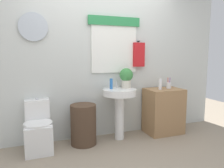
{
  "coord_description": "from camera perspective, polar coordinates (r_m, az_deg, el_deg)",
  "views": [
    {
      "loc": [
        -1.02,
        -2.18,
        1.34
      ],
      "look_at": [
        0.08,
        0.8,
        0.9
      ],
      "focal_mm": 34.13,
      "sensor_mm": 36.0,
      "label": 1
    }
  ],
  "objects": [
    {
      "name": "ground_plane",
      "position": [
        2.76,
        4.52,
        -21.27
      ],
      "size": [
        8.0,
        8.0,
        0.0
      ],
      "primitive_type": "plane",
      "color": "gray"
    },
    {
      "name": "laundry_hamper",
      "position": [
        3.27,
        -7.66,
        -10.7
      ],
      "size": [
        0.38,
        0.38,
        0.61
      ],
      "primitive_type": "cylinder",
      "color": "#4C3828",
      "rests_on": "ground_plane"
    },
    {
      "name": "pedestal_sink",
      "position": [
        3.36,
        2.01,
        -4.67
      ],
      "size": [
        0.53,
        0.53,
        0.81
      ],
      "color": "white",
      "rests_on": "ground_plane"
    },
    {
      "name": "back_wall",
      "position": [
        3.48,
        -3.21,
        7.28
      ],
      "size": [
        4.4,
        0.18,
        2.6
      ],
      "color": "silver",
      "rests_on": "ground_plane"
    },
    {
      "name": "faucet",
      "position": [
        3.42,
        1.27,
        -0.22
      ],
      "size": [
        0.03,
        0.03,
        0.1
      ],
      "primitive_type": "cylinder",
      "color": "silver",
      "rests_on": "pedestal_sink"
    },
    {
      "name": "soap_bottle",
      "position": [
        3.31,
        -0.21,
        0.08
      ],
      "size": [
        0.05,
        0.05,
        0.17
      ],
      "primitive_type": "cylinder",
      "color": "#2D6BB7",
      "rests_on": "pedestal_sink"
    },
    {
      "name": "potted_plant",
      "position": [
        3.41,
        3.84,
        1.94
      ],
      "size": [
        0.22,
        0.22,
        0.32
      ],
      "color": "beige",
      "rests_on": "pedestal_sink"
    },
    {
      "name": "toilet",
      "position": [
        3.24,
        -19.1,
        -11.76
      ],
      "size": [
        0.38,
        0.51,
        0.72
      ],
      "color": "white",
      "rests_on": "ground_plane"
    },
    {
      "name": "wooden_cabinet",
      "position": [
        3.79,
        13.6,
        -7.0
      ],
      "size": [
        0.61,
        0.44,
        0.77
      ],
      "primitive_type": "cube",
      "color": "#9E754C",
      "rests_on": "ground_plane"
    },
    {
      "name": "lotion_bottle",
      "position": [
        3.61,
        12.79,
        -0.06
      ],
      "size": [
        0.05,
        0.05,
        0.18
      ],
      "primitive_type": "cylinder",
      "color": "white",
      "rests_on": "wooden_cabinet"
    },
    {
      "name": "toothbrush_cup",
      "position": [
        3.78,
        14.97,
        -0.35
      ],
      "size": [
        0.08,
        0.08,
        0.19
      ],
      "color": "silver",
      "rests_on": "wooden_cabinet"
    }
  ]
}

